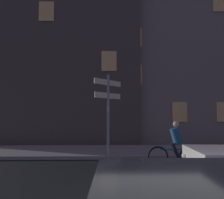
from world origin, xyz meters
name	(u,v)px	position (x,y,z in m)	size (l,w,h in m)	color
sidewalk_kerb	(126,151)	(0.00, 6.77, 0.07)	(40.00, 3.25, 0.14)	gray
signpost	(108,107)	(-0.87, 5.55, 2.19)	(1.17, 1.59, 3.45)	gray
cyclist	(175,145)	(1.49, 3.83, 0.75)	(1.82, 0.35, 1.61)	black
building_left_block	(62,25)	(-4.58, 13.14, 9.07)	(11.33, 8.60, 18.13)	#4C443D
building_right_block	(197,32)	(6.27, 12.91, 8.48)	(13.71, 7.21, 16.96)	slate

